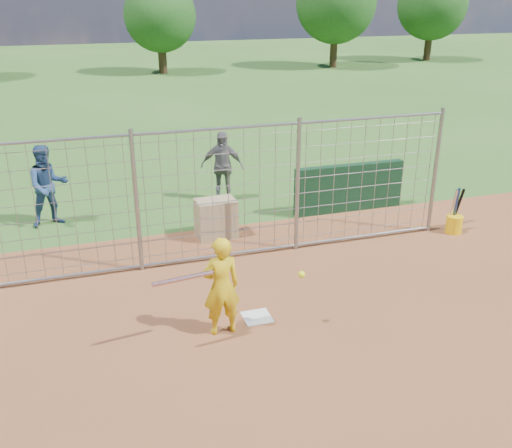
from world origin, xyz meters
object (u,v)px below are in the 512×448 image
object	(u,v)px
bucket_with_bats	(454,222)
bystander_a	(48,186)
batter	(221,286)
equipment_bin	(216,219)
bystander_b	(222,166)

from	to	relation	value
bucket_with_bats	bystander_a	bearing A→B (deg)	159.41
bucket_with_bats	batter	bearing A→B (deg)	-158.60
bystander_a	equipment_bin	bearing A→B (deg)	-41.67
bystander_a	bucket_with_bats	bearing A→B (deg)	-34.27
bystander_b	equipment_bin	bearing A→B (deg)	-89.27
batter	equipment_bin	size ratio (longest dim) A/B	1.92
bystander_b	equipment_bin	xyz separation A→B (m)	(-0.67, -2.09, -0.45)
bystander_a	bystander_b	bearing A→B (deg)	-8.18
batter	equipment_bin	bearing A→B (deg)	-105.08
bystander_a	bucket_with_bats	world-z (taller)	bystander_a
bystander_b	bucket_with_bats	distance (m)	5.37
batter	bystander_b	distance (m)	5.75
batter	bystander_a	size ratio (longest dim) A/B	0.87
batter	bucket_with_bats	distance (m)	5.99
bystander_a	equipment_bin	size ratio (longest dim) A/B	2.20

